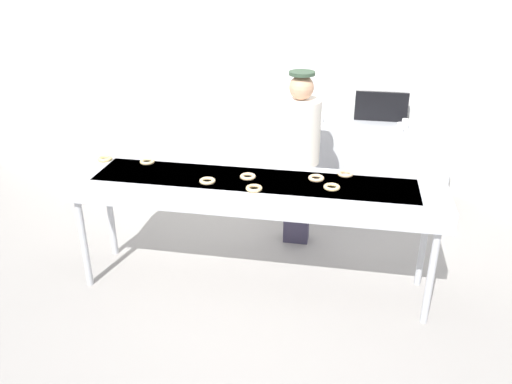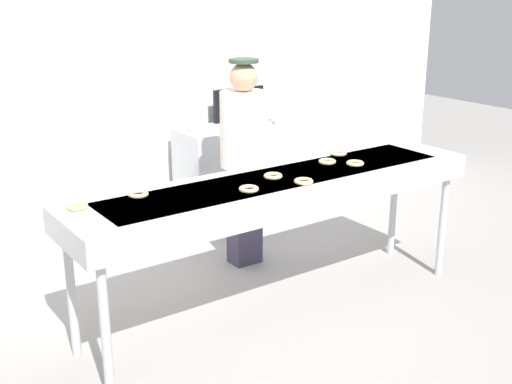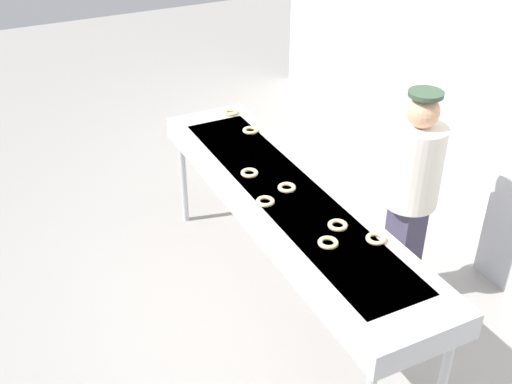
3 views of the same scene
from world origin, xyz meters
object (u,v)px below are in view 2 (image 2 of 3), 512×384
plain_donut_0 (304,181)px  paper_cup_0 (192,126)px  plain_donut_7 (355,163)px  paper_cup_1 (278,119)px  plain_donut_1 (273,176)px  paper_cup_2 (274,116)px  prep_counter (251,168)px  plain_donut_4 (338,153)px  worker_baker (244,149)px  menu_display (239,104)px  fryer_conveyor (281,190)px  plain_donut_6 (327,161)px  plain_donut_5 (138,194)px  plain_donut_3 (77,206)px  plain_donut_2 (249,189)px

plain_donut_0 → paper_cup_0: (0.35, 2.07, -0.05)m
plain_donut_7 → paper_cup_1: bearing=70.4°
plain_donut_1 → paper_cup_2: (1.34, 1.78, -0.05)m
plain_donut_7 → prep_counter: plain_donut_7 is taller
plain_donut_4 → paper_cup_1: bearing=70.1°
plain_donut_4 → paper_cup_2: bearing=69.9°
worker_baker → menu_display: bearing=-108.5°
plain_donut_4 → menu_display: bearing=79.8°
plain_donut_7 → worker_baker: worker_baker is taller
fryer_conveyor → plain_donut_4: (0.71, 0.22, 0.10)m
plain_donut_6 → plain_donut_7: same height
plain_donut_4 → plain_donut_6: bearing=-149.8°
menu_display → plain_donut_1: bearing=-118.1°
plain_donut_4 → plain_donut_5: same height
plain_donut_0 → paper_cup_0: bearing=80.4°
plain_donut_3 → paper_cup_2: plain_donut_3 is taller
fryer_conveyor → paper_cup_2: (1.29, 1.80, 0.05)m
fryer_conveyor → plain_donut_0: bearing=-78.3°
worker_baker → prep_counter: worker_baker is taller
fryer_conveyor → plain_donut_0: plain_donut_0 is taller
paper_cup_2 → plain_donut_2: bearing=-130.3°
plain_donut_7 → paper_cup_0: 1.95m
plain_donut_0 → menu_display: bearing=66.1°
plain_donut_2 → prep_counter: plain_donut_2 is taller
plain_donut_2 → menu_display: 2.59m
plain_donut_1 → paper_cup_0: plain_donut_1 is taller
plain_donut_0 → plain_donut_5: same height
plain_donut_5 → plain_donut_6: bearing=-3.7°
fryer_conveyor → paper_cup_1: (1.23, 1.66, 0.05)m
plain_donut_5 → paper_cup_0: bearing=51.6°
prep_counter → plain_donut_7: bearing=-102.5°
prep_counter → menu_display: (0.00, 0.21, 0.61)m
fryer_conveyor → plain_donut_2: (-0.34, -0.12, 0.10)m
plain_donut_6 → plain_donut_3: bearing=177.0°
plain_donut_1 → paper_cup_2: plain_donut_1 is taller
plain_donut_2 → worker_baker: size_ratio=0.07×
plain_donut_3 → plain_donut_6: size_ratio=1.00×
plain_donut_3 → plain_donut_6: same height
prep_counter → paper_cup_0: size_ratio=13.38×
plain_donut_2 → prep_counter: size_ratio=0.08×
plain_donut_3 → paper_cup_2: size_ratio=1.12×
plain_donut_1 → menu_display: bearing=61.9°
plain_donut_6 → plain_donut_0: bearing=-148.0°
plain_donut_0 → paper_cup_1: size_ratio=1.12×
plain_donut_0 → plain_donut_2: bearing=169.7°
plain_donut_2 → plain_donut_7: size_ratio=1.00×
worker_baker → paper_cup_2: size_ratio=15.01×
plain_donut_2 → plain_donut_5: same height
plain_donut_6 → paper_cup_2: plain_donut_6 is taller
fryer_conveyor → menu_display: size_ratio=5.22×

